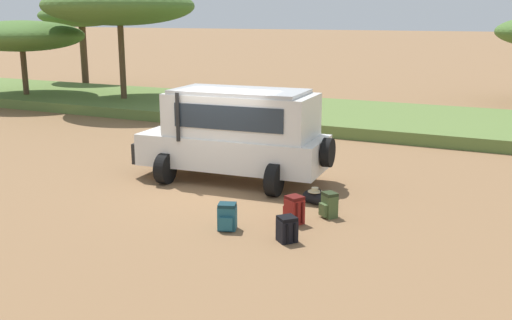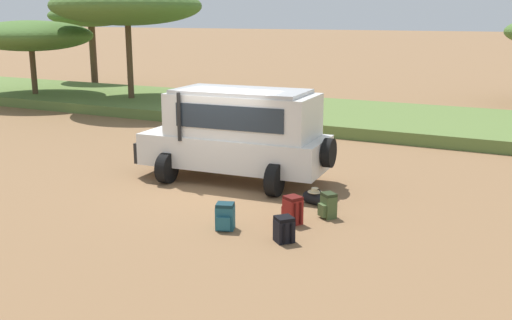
{
  "view_description": "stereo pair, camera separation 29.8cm",
  "coord_description": "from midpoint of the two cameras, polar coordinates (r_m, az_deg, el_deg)",
  "views": [
    {
      "loc": [
        7.28,
        -12.67,
        4.32
      ],
      "look_at": [
        1.3,
        -0.4,
        1.0
      ],
      "focal_mm": 42.0,
      "sensor_mm": 36.0,
      "label": 1
    },
    {
      "loc": [
        7.54,
        -12.54,
        4.32
      ],
      "look_at": [
        1.3,
        -0.4,
        1.0
      ],
      "focal_mm": 42.0,
      "sensor_mm": 36.0,
      "label": 2
    }
  ],
  "objects": [
    {
      "name": "acacia_tree_far_left",
      "position": [
        38.13,
        -15.24,
        13.07
      ],
      "size": [
        4.93,
        5.01,
        4.93
      ],
      "color": "brown",
      "rests_on": "ground_plane"
    },
    {
      "name": "backpack_cluster_center",
      "position": [
        12.38,
        -2.27,
        -5.43
      ],
      "size": [
        0.45,
        0.47,
        0.56
      ],
      "color": "#235B6B",
      "rests_on": "ground_plane"
    },
    {
      "name": "backpack_near_rear_wheel",
      "position": [
        11.76,
        3.4,
        -6.61
      ],
      "size": [
        0.5,
        0.49,
        0.51
      ],
      "color": "black",
      "rests_on": "ground_plane"
    },
    {
      "name": "acacia_tree_left_mid",
      "position": [
        32.17,
        -20.43,
        11.02
      ],
      "size": [
        6.25,
        5.81,
        4.06
      ],
      "color": "brown",
      "rests_on": "ground_plane"
    },
    {
      "name": "duffel_bag_low_black_case",
      "position": [
        14.04,
        6.54,
        -3.68
      ],
      "size": [
        0.84,
        0.45,
        0.4
      ],
      "color": "black",
      "rests_on": "ground_plane"
    },
    {
      "name": "backpack_beside_front_wheel",
      "position": [
        12.72,
        4.16,
        -4.8
      ],
      "size": [
        0.49,
        0.44,
        0.61
      ],
      "color": "maroon",
      "rests_on": "ground_plane"
    },
    {
      "name": "backpack_outermost",
      "position": [
        13.18,
        7.52,
        -4.34
      ],
      "size": [
        0.43,
        0.43,
        0.56
      ],
      "color": "#42562D",
      "rests_on": "ground_plane"
    },
    {
      "name": "acacia_tree_centre_back",
      "position": [
        29.17,
        -11.9,
        14.15
      ],
      "size": [
        6.88,
        7.09,
        5.61
      ],
      "color": "brown",
      "rests_on": "ground_plane"
    },
    {
      "name": "safari_vehicle",
      "position": [
        15.79,
        -1.17,
        2.62
      ],
      "size": [
        5.42,
        2.98,
        2.44
      ],
      "color": "silver",
      "rests_on": "ground_plane"
    },
    {
      "name": "ground_plane",
      "position": [
        15.25,
        -3.11,
        -2.81
      ],
      "size": [
        320.0,
        320.0,
        0.0
      ],
      "primitive_type": "plane",
      "color": "olive"
    },
    {
      "name": "grass_bank",
      "position": [
        25.03,
        9.64,
        4.04
      ],
      "size": [
        120.0,
        7.0,
        0.44
      ],
      "color": "#5B7538",
      "rests_on": "ground_plane"
    }
  ]
}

